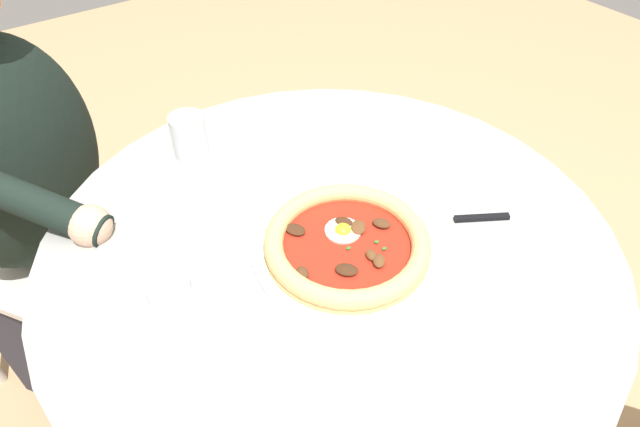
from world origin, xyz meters
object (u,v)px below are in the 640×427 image
object	(u,v)px
fork_utensil	(236,386)
ramekin_capers	(168,287)
water_glass	(190,138)
diner_person	(47,226)
cafe_chair_diner	(0,212)
pizza_on_plate	(347,244)
dining_table	(329,285)
steak_knife	(500,217)

from	to	relation	value
fork_utensil	ramekin_capers	bearing A→B (deg)	-88.23
water_glass	diner_person	size ratio (longest dim) A/B	0.07
water_glass	cafe_chair_diner	bearing A→B (deg)	-43.55
pizza_on_plate	cafe_chair_diner	xyz separation A→B (m)	(0.44, -0.72, -0.23)
diner_person	cafe_chair_diner	bearing A→B (deg)	-57.56
dining_table	fork_utensil	world-z (taller)	fork_utensil
water_glass	fork_utensil	xyz separation A→B (m)	(0.17, 0.48, -0.03)
pizza_on_plate	diner_person	xyz separation A→B (m)	(0.37, -0.60, -0.23)
dining_table	water_glass	bearing A→B (deg)	-76.10
ramekin_capers	fork_utensil	distance (m)	0.19
pizza_on_plate	diner_person	distance (m)	0.74
steak_knife	water_glass	bearing A→B (deg)	-53.92
water_glass	pizza_on_plate	bearing A→B (deg)	102.48
steak_knife	pizza_on_plate	bearing A→B (deg)	-18.95
ramekin_capers	fork_utensil	xyz separation A→B (m)	(-0.01, 0.19, -0.01)
steak_knife	cafe_chair_diner	world-z (taller)	cafe_chair_diner
dining_table	water_glass	world-z (taller)	water_glass
pizza_on_plate	steak_knife	distance (m)	0.27
fork_utensil	cafe_chair_diner	world-z (taller)	cafe_chair_diner
cafe_chair_diner	diner_person	bearing A→B (deg)	122.44
pizza_on_plate	cafe_chair_diner	size ratio (longest dim) A/B	0.35
diner_person	water_glass	bearing A→B (deg)	141.73
fork_utensil	steak_knife	bearing A→B (deg)	-178.40
ramekin_capers	diner_person	world-z (taller)	diner_person
pizza_on_plate	ramekin_capers	bearing A→B (deg)	-18.15
water_glass	steak_knife	distance (m)	0.58
diner_person	dining_table	bearing A→B (deg)	123.31
pizza_on_plate	water_glass	world-z (taller)	water_glass
pizza_on_plate	water_glass	bearing A→B (deg)	-77.52
water_glass	fork_utensil	size ratio (longest dim) A/B	0.45
steak_knife	cafe_chair_diner	distance (m)	1.09
water_glass	fork_utensil	bearing A→B (deg)	70.27
dining_table	steak_knife	size ratio (longest dim) A/B	4.74
water_glass	ramekin_capers	distance (m)	0.34
dining_table	water_glass	xyz separation A→B (m)	(0.08, -0.33, 0.16)
pizza_on_plate	cafe_chair_diner	distance (m)	0.87
water_glass	ramekin_capers	world-z (taller)	water_glass
water_glass	steak_knife	size ratio (longest dim) A/B	0.42
dining_table	water_glass	distance (m)	0.38
fork_utensil	cafe_chair_diner	distance (m)	0.87
steak_knife	cafe_chair_diner	bearing A→B (deg)	-49.14
ramekin_capers	diner_person	distance (m)	0.57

